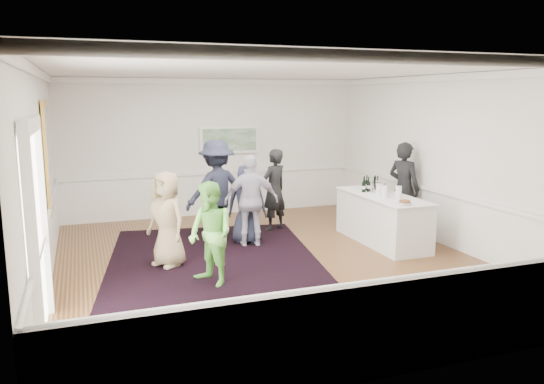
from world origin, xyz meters
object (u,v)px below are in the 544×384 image
object	(u,v)px
guest_dark_b	(274,190)
nut_bowl	(405,203)
guest_tan	(167,219)
ice_bucket	(379,187)
bartender	(404,188)
guest_dark_a	(217,190)
guest_lilac	(251,201)
guest_navy	(247,204)
guest_green	(211,234)
serving_table	(382,219)

from	to	relation	value
guest_dark_b	nut_bowl	world-z (taller)	guest_dark_b
guest_tan	ice_bucket	size ratio (longest dim) A/B	6.13
bartender	guest_tan	bearing A→B (deg)	71.50
nut_bowl	guest_dark_a	bearing A→B (deg)	140.11
bartender	guest_dark_b	world-z (taller)	bartender
guest_dark_a	nut_bowl	bearing A→B (deg)	127.39
nut_bowl	ice_bucket	bearing A→B (deg)	80.93
guest_tan	guest_lilac	world-z (taller)	guest_lilac
guest_tan	guest_navy	xyz separation A→B (m)	(1.66, 0.90, -0.03)
guest_dark_b	guest_navy	distance (m)	1.12
guest_tan	nut_bowl	world-z (taller)	guest_tan
guest_tan	guest_green	distance (m)	1.21
bartender	nut_bowl	xyz separation A→B (m)	(-0.89, -1.37, 0.02)
bartender	ice_bucket	world-z (taller)	bartender
guest_green	ice_bucket	size ratio (longest dim) A/B	6.00
guest_tan	serving_table	bearing A→B (deg)	58.69
guest_green	bartender	bearing A→B (deg)	87.21
guest_green	guest_lilac	size ratio (longest dim) A/B	0.90
guest_green	ice_bucket	xyz separation A→B (m)	(3.69, 1.41, 0.27)
guest_dark_a	guest_green	bearing A→B (deg)	61.24
guest_lilac	guest_dark_b	xyz separation A→B (m)	(0.80, 0.96, -0.00)
guest_green	guest_navy	xyz separation A→B (m)	(1.19, 2.02, -0.01)
ice_bucket	guest_navy	bearing A→B (deg)	166.18
serving_table	guest_dark_a	distance (m)	3.26
guest_lilac	guest_navy	distance (m)	0.24
guest_dark_b	guest_navy	world-z (taller)	guest_dark_b
serving_table	guest_dark_a	size ratio (longest dim) A/B	1.17
guest_green	nut_bowl	world-z (taller)	guest_green
guest_lilac	guest_navy	bearing A→B (deg)	-73.23
guest_green	guest_dark_a	xyz separation A→B (m)	(0.74, 2.56, 0.20)
bartender	guest_green	xyz separation A→B (m)	(-4.40, -1.62, -0.17)
guest_tan	guest_lilac	distance (m)	1.82
serving_table	guest_dark_a	xyz separation A→B (m)	(-2.91, 1.39, 0.51)
guest_green	guest_dark_a	bearing A→B (deg)	141.00
guest_dark_a	guest_dark_b	size ratio (longest dim) A/B	1.14
guest_green	nut_bowl	bearing A→B (deg)	71.04
bartender	guest_lilac	xyz separation A→B (m)	(-3.19, 0.19, -0.08)
bartender	ice_bucket	bearing A→B (deg)	82.28
bartender	guest_lilac	world-z (taller)	bartender
guest_tan	guest_dark_a	size ratio (longest dim) A/B	0.81
serving_table	guest_navy	distance (m)	2.62
serving_table	nut_bowl	size ratio (longest dim) A/B	9.59
serving_table	guest_tan	distance (m)	4.12
serving_table	guest_navy	world-z (taller)	guest_navy
guest_dark_a	guest_tan	bearing A→B (deg)	37.44
bartender	guest_green	size ratio (longest dim) A/B	1.21
ice_bucket	guest_dark_a	bearing A→B (deg)	158.64
ice_bucket	bartender	bearing A→B (deg)	16.63
guest_green	guest_dark_b	distance (m)	3.42
guest_tan	guest_dark_b	world-z (taller)	guest_dark_b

